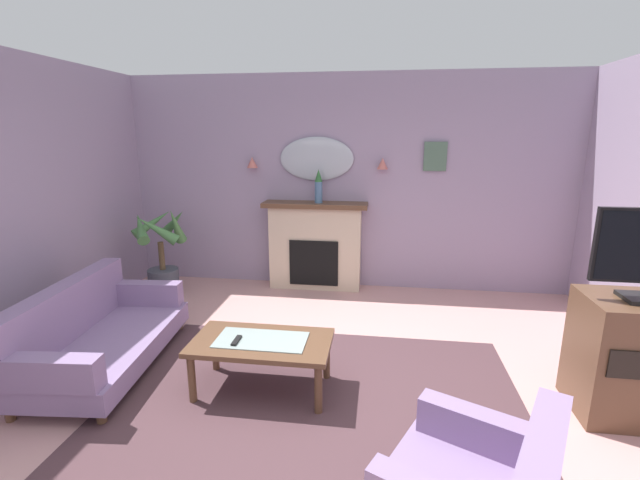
{
  "coord_description": "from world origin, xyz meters",
  "views": [
    {
      "loc": [
        0.46,
        -2.71,
        2.03
      ],
      "look_at": [
        -0.17,
        1.77,
        0.92
      ],
      "focal_mm": 24.35,
      "sensor_mm": 36.0,
      "label": 1
    }
  ],
  "objects_px": {
    "framed_picture": "(435,156)",
    "floral_couch": "(95,333)",
    "tv_remote": "(236,341)",
    "potted_plant_tall_palm": "(162,252)",
    "fireplace": "(315,246)",
    "wall_sconce_left": "(252,162)",
    "coffee_table": "(262,347)",
    "mantel_vase_left": "(319,186)",
    "wall_sconce_right": "(383,164)",
    "tv_cabinet": "(637,358)",
    "wall_mirror": "(317,159)"
  },
  "relations": [
    {
      "from": "wall_sconce_right",
      "to": "potted_plant_tall_palm",
      "type": "xyz_separation_m",
      "value": [
        -2.75,
        -0.62,
        -1.1
      ]
    },
    {
      "from": "tv_remote",
      "to": "potted_plant_tall_palm",
      "type": "distance_m",
      "value": 2.6
    },
    {
      "from": "framed_picture",
      "to": "coffee_table",
      "type": "distance_m",
      "value": 3.34
    },
    {
      "from": "wall_sconce_right",
      "to": "potted_plant_tall_palm",
      "type": "distance_m",
      "value": 3.02
    },
    {
      "from": "framed_picture",
      "to": "floral_couch",
      "type": "xyz_separation_m",
      "value": [
        -3.11,
        -2.46,
        -1.43
      ]
    },
    {
      "from": "framed_picture",
      "to": "coffee_table",
      "type": "bearing_deg",
      "value": -120.71
    },
    {
      "from": "wall_mirror",
      "to": "floral_couch",
      "type": "height_order",
      "value": "wall_mirror"
    },
    {
      "from": "tv_remote",
      "to": "wall_sconce_left",
      "type": "bearing_deg",
      "value": 103.14
    },
    {
      "from": "wall_mirror",
      "to": "wall_sconce_right",
      "type": "height_order",
      "value": "wall_mirror"
    },
    {
      "from": "potted_plant_tall_palm",
      "to": "mantel_vase_left",
      "type": "bearing_deg",
      "value": 14.31
    },
    {
      "from": "wall_sconce_right",
      "to": "tv_remote",
      "type": "xyz_separation_m",
      "value": [
        -1.09,
        -2.62,
        -1.21
      ]
    },
    {
      "from": "framed_picture",
      "to": "tv_cabinet",
      "type": "bearing_deg",
      "value": -64.25
    },
    {
      "from": "framed_picture",
      "to": "mantel_vase_left",
      "type": "bearing_deg",
      "value": -172.92
    },
    {
      "from": "wall_mirror",
      "to": "tv_remote",
      "type": "relative_size",
      "value": 6.0
    },
    {
      "from": "wall_sconce_left",
      "to": "wall_sconce_right",
      "type": "bearing_deg",
      "value": 0.0
    },
    {
      "from": "fireplace",
      "to": "wall_sconce_left",
      "type": "xyz_separation_m",
      "value": [
        -0.85,
        0.09,
        1.09
      ]
    },
    {
      "from": "floral_couch",
      "to": "potted_plant_tall_palm",
      "type": "xyz_separation_m",
      "value": [
        -0.28,
        1.79,
        0.24
      ]
    },
    {
      "from": "coffee_table",
      "to": "tv_cabinet",
      "type": "relative_size",
      "value": 1.22
    },
    {
      "from": "wall_sconce_right",
      "to": "potted_plant_tall_palm",
      "type": "height_order",
      "value": "wall_sconce_right"
    },
    {
      "from": "coffee_table",
      "to": "potted_plant_tall_palm",
      "type": "height_order",
      "value": "potted_plant_tall_palm"
    },
    {
      "from": "coffee_table",
      "to": "tv_remote",
      "type": "height_order",
      "value": "tv_remote"
    },
    {
      "from": "floral_couch",
      "to": "wall_sconce_left",
      "type": "bearing_deg",
      "value": 72.41
    },
    {
      "from": "framed_picture",
      "to": "wall_mirror",
      "type": "bearing_deg",
      "value": -179.62
    },
    {
      "from": "potted_plant_tall_palm",
      "to": "wall_mirror",
      "type": "bearing_deg",
      "value": 19.37
    },
    {
      "from": "mantel_vase_left",
      "to": "wall_sconce_left",
      "type": "bearing_deg",
      "value": 172.41
    },
    {
      "from": "wall_sconce_left",
      "to": "framed_picture",
      "type": "relative_size",
      "value": 0.39
    },
    {
      "from": "coffee_table",
      "to": "potted_plant_tall_palm",
      "type": "bearing_deg",
      "value": 133.48
    },
    {
      "from": "framed_picture",
      "to": "floral_couch",
      "type": "distance_m",
      "value": 4.22
    },
    {
      "from": "potted_plant_tall_palm",
      "to": "tv_cabinet",
      "type": "bearing_deg",
      "value": -21.85
    },
    {
      "from": "wall_sconce_left",
      "to": "floral_couch",
      "type": "relative_size",
      "value": 0.08
    },
    {
      "from": "potted_plant_tall_palm",
      "to": "tv_remote",
      "type": "bearing_deg",
      "value": -50.39
    },
    {
      "from": "wall_sconce_left",
      "to": "potted_plant_tall_palm",
      "type": "xyz_separation_m",
      "value": [
        -1.05,
        -0.62,
        -1.1
      ]
    },
    {
      "from": "fireplace",
      "to": "mantel_vase_left",
      "type": "bearing_deg",
      "value": -29.53
    },
    {
      "from": "mantel_vase_left",
      "to": "wall_sconce_left",
      "type": "height_order",
      "value": "wall_sconce_left"
    },
    {
      "from": "wall_sconce_right",
      "to": "potted_plant_tall_palm",
      "type": "relative_size",
      "value": 0.12
    },
    {
      "from": "fireplace",
      "to": "potted_plant_tall_palm",
      "type": "bearing_deg",
      "value": -164.53
    },
    {
      "from": "wall_sconce_right",
      "to": "coffee_table",
      "type": "relative_size",
      "value": 0.13
    },
    {
      "from": "wall_sconce_right",
      "to": "tv_cabinet",
      "type": "xyz_separation_m",
      "value": [
        1.87,
        -2.47,
        -1.21
      ]
    },
    {
      "from": "wall_mirror",
      "to": "fireplace",
      "type": "bearing_deg",
      "value": -90.0
    },
    {
      "from": "mantel_vase_left",
      "to": "floral_couch",
      "type": "bearing_deg",
      "value": -126.05
    },
    {
      "from": "wall_mirror",
      "to": "framed_picture",
      "type": "relative_size",
      "value": 2.67
    },
    {
      "from": "mantel_vase_left",
      "to": "coffee_table",
      "type": "height_order",
      "value": "mantel_vase_left"
    },
    {
      "from": "framed_picture",
      "to": "tv_remote",
      "type": "distance_m",
      "value": 3.45
    },
    {
      "from": "fireplace",
      "to": "tv_cabinet",
      "type": "distance_m",
      "value": 3.61
    },
    {
      "from": "wall_sconce_left",
      "to": "framed_picture",
      "type": "distance_m",
      "value": 2.35
    },
    {
      "from": "wall_sconce_right",
      "to": "floral_couch",
      "type": "relative_size",
      "value": 0.08
    },
    {
      "from": "coffee_table",
      "to": "tv_cabinet",
      "type": "height_order",
      "value": "tv_cabinet"
    },
    {
      "from": "coffee_table",
      "to": "floral_couch",
      "type": "height_order",
      "value": "floral_couch"
    },
    {
      "from": "floral_couch",
      "to": "tv_cabinet",
      "type": "bearing_deg",
      "value": -0.84
    },
    {
      "from": "wall_sconce_left",
      "to": "tv_remote",
      "type": "xyz_separation_m",
      "value": [
        0.61,
        -2.62,
        -1.21
      ]
    }
  ]
}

